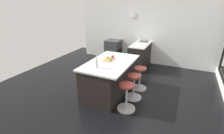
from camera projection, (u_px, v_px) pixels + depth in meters
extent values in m
plane|color=black|center=(117.00, 92.00, 4.76)|extent=(7.30, 7.30, 0.00)
cube|color=silver|center=(145.00, 29.00, 6.61)|extent=(0.12, 5.58, 2.75)
cylinder|color=white|center=(132.00, 14.00, 6.55)|extent=(0.03, 0.28, 0.28)
cube|color=black|center=(142.00, 54.00, 6.65)|extent=(1.83, 0.60, 0.89)
cube|color=silver|center=(143.00, 43.00, 6.48)|extent=(1.83, 0.60, 0.03)
cube|color=#38383D|center=(144.00, 43.00, 6.69)|extent=(0.44, 0.36, 0.12)
cylinder|color=#B7B7BC|center=(141.00, 37.00, 6.67)|extent=(0.02, 0.02, 0.28)
cube|color=#38383D|center=(113.00, 50.00, 7.14)|extent=(0.60, 0.60, 0.89)
cube|color=black|center=(120.00, 52.00, 7.04)|extent=(0.44, 0.01, 0.32)
cube|color=black|center=(109.00, 78.00, 4.60)|extent=(1.71, 0.90, 0.89)
cube|color=silver|center=(110.00, 63.00, 4.41)|extent=(1.77, 1.10, 0.04)
cylinder|color=#B7B7BC|center=(139.00, 88.00, 4.94)|extent=(0.44, 0.44, 0.03)
cylinder|color=#B7B7BC|center=(140.00, 79.00, 4.83)|extent=(0.05, 0.05, 0.60)
cylinder|color=maroon|center=(140.00, 68.00, 4.71)|extent=(0.36, 0.36, 0.04)
cylinder|color=#B7B7BC|center=(133.00, 97.00, 4.48)|extent=(0.44, 0.44, 0.03)
cylinder|color=#B7B7BC|center=(134.00, 87.00, 4.36)|extent=(0.05, 0.05, 0.60)
cylinder|color=maroon|center=(134.00, 76.00, 4.24)|extent=(0.36, 0.36, 0.04)
cylinder|color=#B7B7BC|center=(126.00, 108.00, 4.01)|extent=(0.44, 0.44, 0.03)
cylinder|color=#B7B7BC|center=(126.00, 97.00, 3.89)|extent=(0.05, 0.05, 0.60)
cylinder|color=maroon|center=(127.00, 85.00, 3.77)|extent=(0.36, 0.36, 0.04)
cube|color=tan|center=(109.00, 59.00, 4.56)|extent=(0.36, 0.24, 0.02)
sphere|color=#609E2D|center=(110.00, 59.00, 4.44)|extent=(0.07, 0.07, 0.07)
sphere|color=red|center=(113.00, 57.00, 4.63)|extent=(0.08, 0.08, 0.08)
sphere|color=gold|center=(108.00, 57.00, 4.58)|extent=(0.07, 0.07, 0.07)
cylinder|color=silver|center=(97.00, 63.00, 3.98)|extent=(0.06, 0.06, 0.22)
cylinder|color=silver|center=(96.00, 58.00, 3.92)|extent=(0.03, 0.03, 0.08)
cylinder|color=#B7B7BC|center=(96.00, 56.00, 3.90)|extent=(0.03, 0.03, 0.02)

